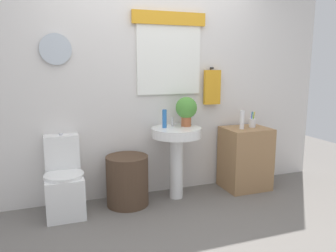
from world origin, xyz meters
TOP-DOWN VIEW (x-y plane):
  - ground_plane at (0.00, 0.00)m, footprint 8.00×8.00m
  - back_wall at (0.00, 1.15)m, footprint 4.40×0.18m
  - toilet at (-1.00, 0.89)m, footprint 0.38×0.51m
  - laundry_hamper at (-0.36, 0.85)m, footprint 0.44×0.44m
  - pedestal_sink at (0.20, 0.85)m, footprint 0.54×0.54m
  - faucet at (0.20, 0.97)m, footprint 0.03×0.03m
  - wooden_cabinet at (1.08, 0.85)m, footprint 0.52×0.44m
  - soap_bottle at (0.08, 0.90)m, footprint 0.05×0.05m
  - potted_plant at (0.34, 0.91)m, footprint 0.24×0.24m
  - lotion_bottle at (0.99, 0.81)m, footprint 0.05×0.05m
  - toothbrush_cup at (1.18, 0.87)m, footprint 0.08×0.08m

SIDE VIEW (x-z plane):
  - ground_plane at x=0.00m, z-range 0.00..0.00m
  - laundry_hamper at x=-0.36m, z-range 0.00..0.53m
  - toilet at x=-1.00m, z-range -0.10..0.69m
  - wooden_cabinet at x=1.08m, z-range 0.00..0.74m
  - pedestal_sink at x=0.20m, z-range 0.21..1.01m
  - toothbrush_cup at x=1.18m, z-range 0.70..0.89m
  - lotion_bottle at x=0.99m, z-range 0.74..0.95m
  - faucet at x=0.20m, z-range 0.80..0.90m
  - soap_bottle at x=0.08m, z-range 0.80..1.00m
  - potted_plant at x=0.34m, z-range 0.83..1.15m
  - back_wall at x=0.00m, z-range 0.01..2.61m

